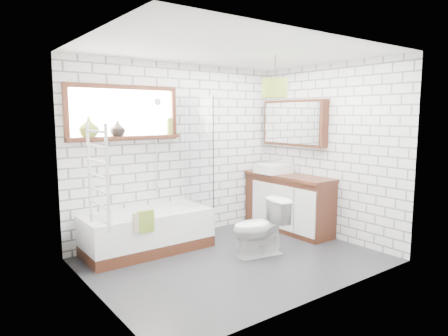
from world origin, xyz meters
TOP-DOWN VIEW (x-y plane):
  - floor at (0.00, 0.00)m, footprint 3.40×2.60m
  - ceiling at (0.00, 0.00)m, footprint 3.40×2.60m
  - wall_back at (0.00, 1.30)m, footprint 3.40×0.01m
  - wall_front at (0.00, -1.30)m, footprint 3.40×0.01m
  - wall_left at (-1.70, 0.00)m, footprint 0.01×2.60m
  - wall_right at (1.70, 0.00)m, footprint 0.01×2.60m
  - window at (-0.85, 1.26)m, footprint 1.52×0.16m
  - towel_radiator at (-1.66, 0.00)m, footprint 0.06×0.52m
  - mirror_cabinet at (1.62, 0.60)m, footprint 0.16×1.20m
  - shower_riser at (-0.40, 1.26)m, footprint 0.02×0.02m
  - bathtub at (-0.71, 0.94)m, footprint 1.63×0.72m
  - shower_screen at (0.08, 0.94)m, footprint 0.02×0.72m
  - towel_green at (-0.91, 0.58)m, footprint 0.19×0.05m
  - towel_beige at (-0.98, 0.58)m, footprint 0.19×0.05m
  - vanity at (1.46, 0.53)m, footprint 0.49×1.52m
  - basin at (1.40, 0.81)m, footprint 0.48×0.42m
  - tap at (1.56, 0.81)m, footprint 0.03×0.03m
  - toilet at (0.35, -0.05)m, footprint 0.54×0.78m
  - vase_olive at (-1.33, 1.23)m, footprint 0.31×0.31m
  - vase_dark at (-0.96, 1.23)m, footprint 0.20×0.20m
  - bottle at (-0.20, 1.23)m, footprint 0.10×0.10m
  - pendant at (0.56, -0.07)m, footprint 0.32×0.32m

SIDE VIEW (x-z plane):
  - floor at x=0.00m, z-range -0.01..0.00m
  - bathtub at x=-0.71m, z-range 0.00..0.53m
  - toilet at x=0.35m, z-range 0.00..0.72m
  - vanity at x=1.46m, z-range 0.00..0.87m
  - towel_green at x=-0.91m, z-range 0.38..0.64m
  - towel_beige at x=-0.98m, z-range 0.39..0.63m
  - basin at x=1.40m, z-range 0.87..1.01m
  - tap at x=1.56m, z-range 0.92..1.07m
  - towel_radiator at x=-1.66m, z-range 0.70..1.70m
  - wall_back at x=0.00m, z-range 0.00..2.50m
  - wall_front at x=0.00m, z-range 0.00..2.50m
  - wall_left at x=-1.70m, z-range 0.00..2.50m
  - wall_right at x=1.70m, z-range 0.00..2.50m
  - shower_screen at x=0.08m, z-range 0.53..2.03m
  - shower_riser at x=-0.40m, z-range 0.70..2.00m
  - vase_dark at x=-0.96m, z-range 1.48..1.68m
  - bottle at x=-0.20m, z-range 1.48..1.71m
  - vase_olive at x=-1.33m, z-range 1.48..1.73m
  - mirror_cabinet at x=1.62m, z-range 1.30..2.00m
  - window at x=-0.85m, z-range 1.46..2.14m
  - pendant at x=0.56m, z-range 1.98..2.22m
  - ceiling at x=0.00m, z-range 2.50..2.51m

